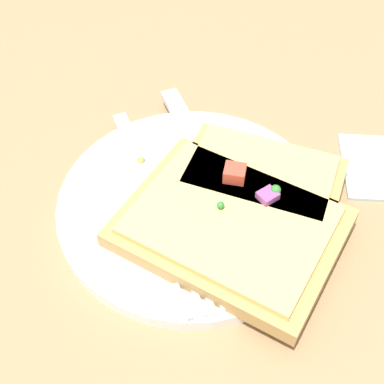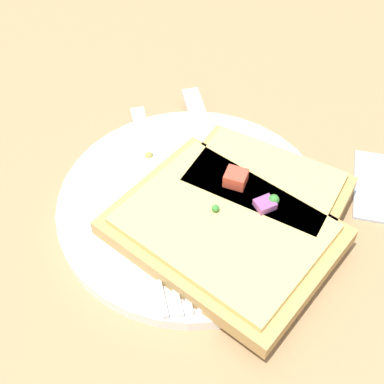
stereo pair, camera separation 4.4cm
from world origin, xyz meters
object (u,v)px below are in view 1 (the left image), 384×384
Objects in this scene: pizza_slice_main at (230,226)px; knife at (205,156)px; pizza_slice_corner at (260,177)px; plate at (192,204)px; fork at (163,211)px.

knife is at bearing 133.34° from pizza_slice_main.
pizza_slice_main is 1.33× the size of pizza_slice_corner.
pizza_slice_corner is at bearing -159.67° from plate.
pizza_slice_main is at bearing -8.50° from knife.
fork is at bearing -50.43° from knife.
pizza_slice_main is at bearing 135.03° from plate.
pizza_slice_main is (-0.06, 0.02, 0.01)m from fork.
knife is at bearing 129.48° from fork.
fork is 0.09m from pizza_slice_corner.
plate is 1.48× the size of pizza_slice_corner.
plate is at bearing -142.93° from pizza_slice_corner.
plate is 1.11× the size of pizza_slice_main.
pizza_slice_corner reaches higher than knife.
knife is 1.06× the size of pizza_slice_main.
knife is (-0.03, -0.07, 0.00)m from fork.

